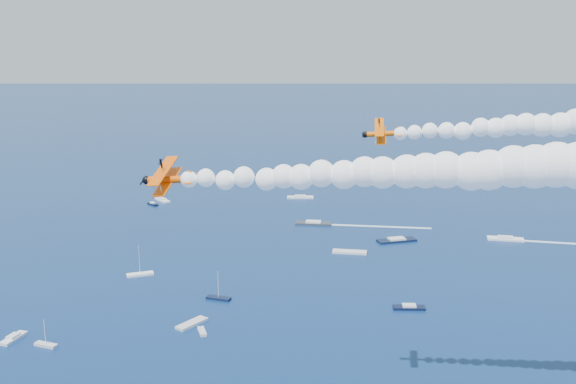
# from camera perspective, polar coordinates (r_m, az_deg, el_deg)

# --- Properties ---
(biplane_lead) EXTENTS (8.02, 9.51, 6.98)m
(biplane_lead) POSITION_cam_1_polar(r_m,az_deg,el_deg) (119.19, 7.85, 4.81)
(biplane_lead) COLOR #ED6004
(biplane_trail) EXTENTS (8.41, 10.03, 7.81)m
(biplane_trail) POSITION_cam_1_polar(r_m,az_deg,el_deg) (94.87, -9.85, 1.02)
(biplane_trail) COLOR #F75705
(smoke_trail_lead) EXTENTS (58.75, 22.42, 10.32)m
(smoke_trail_lead) POSITION_cam_1_polar(r_m,az_deg,el_deg) (122.53, 21.63, 5.28)
(smoke_trail_lead) COLOR white
(smoke_trail_trail) EXTENTS (58.36, 14.48, 10.32)m
(smoke_trail_trail) POSITION_cam_1_polar(r_m,az_deg,el_deg) (88.02, 7.94, 1.62)
(smoke_trail_trail) COLOR white
(spectator_boats) EXTENTS (215.38, 194.91, 0.70)m
(spectator_boats) POSITION_cam_1_polar(r_m,az_deg,el_deg) (224.51, 4.00, -5.66)
(spectator_boats) COLOR white
(spectator_boats) RESTS_ON ground
(boat_wakes) EXTENTS (108.65, 8.86, 0.04)m
(boat_wakes) POSITION_cam_1_polar(r_m,az_deg,el_deg) (261.53, 15.37, -3.45)
(boat_wakes) COLOR white
(boat_wakes) RESTS_ON ground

